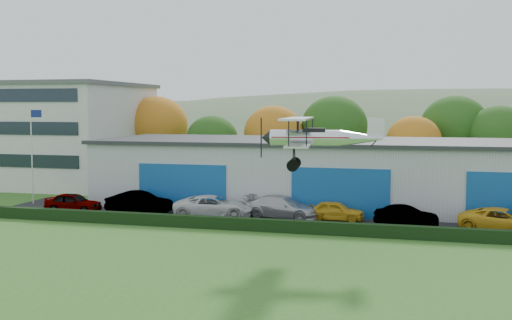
% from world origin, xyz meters
% --- Properties ---
extents(ground, '(300.00, 300.00, 0.00)m').
position_xyz_m(ground, '(0.00, 0.00, 0.00)').
color(ground, '#366A21').
rests_on(ground, ground).
extents(apron, '(48.00, 9.00, 0.05)m').
position_xyz_m(apron, '(3.00, 21.00, 0.03)').
color(apron, black).
rests_on(apron, ground).
extents(hedge, '(46.00, 0.60, 0.80)m').
position_xyz_m(hedge, '(3.00, 16.20, 0.40)').
color(hedge, black).
rests_on(hedge, ground).
extents(hangar, '(40.60, 12.60, 5.30)m').
position_xyz_m(hangar, '(5.00, 27.98, 2.66)').
color(hangar, '#B2B7BC').
rests_on(hangar, ground).
extents(office_block, '(20.60, 15.60, 10.40)m').
position_xyz_m(office_block, '(-28.00, 35.00, 5.21)').
color(office_block, silver).
rests_on(office_block, ground).
extents(flagpole, '(1.05, 0.10, 8.00)m').
position_xyz_m(flagpole, '(-19.88, 22.00, 4.78)').
color(flagpole, silver).
rests_on(flagpole, ground).
extents(tree_belt, '(75.70, 13.22, 10.12)m').
position_xyz_m(tree_belt, '(0.85, 40.62, 5.61)').
color(tree_belt, '#3D2614').
rests_on(tree_belt, ground).
extents(distant_hills, '(430.00, 196.00, 56.00)m').
position_xyz_m(distant_hills, '(-4.38, 140.00, -13.05)').
color(distant_hills, '#4C6642').
rests_on(distant_hills, ground).
extents(car_0, '(4.27, 1.75, 1.45)m').
position_xyz_m(car_0, '(-14.70, 19.32, 0.77)').
color(car_0, gray).
rests_on(car_0, apron).
extents(car_1, '(4.94, 1.83, 1.62)m').
position_xyz_m(car_1, '(-9.64, 20.08, 0.86)').
color(car_1, gray).
rests_on(car_1, apron).
extents(car_2, '(6.05, 3.63, 1.57)m').
position_xyz_m(car_2, '(-3.77, 19.82, 0.84)').
color(car_2, silver).
rests_on(car_2, apron).
extents(car_3, '(5.76, 3.20, 1.58)m').
position_xyz_m(car_3, '(1.07, 20.80, 0.84)').
color(car_3, silver).
rests_on(car_3, apron).
extents(car_4, '(4.07, 1.81, 1.36)m').
position_xyz_m(car_4, '(4.83, 20.82, 0.73)').
color(car_4, gold).
rests_on(car_4, apron).
extents(car_5, '(4.21, 1.65, 1.37)m').
position_xyz_m(car_5, '(9.63, 19.87, 0.73)').
color(car_5, gray).
rests_on(car_5, apron).
extents(car_6, '(5.90, 3.98, 1.50)m').
position_xyz_m(car_6, '(15.60, 19.45, 0.80)').
color(car_6, gold).
rests_on(car_6, apron).
extents(biplane, '(6.72, 7.71, 2.87)m').
position_xyz_m(biplane, '(4.82, 11.86, 6.32)').
color(biplane, silver).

